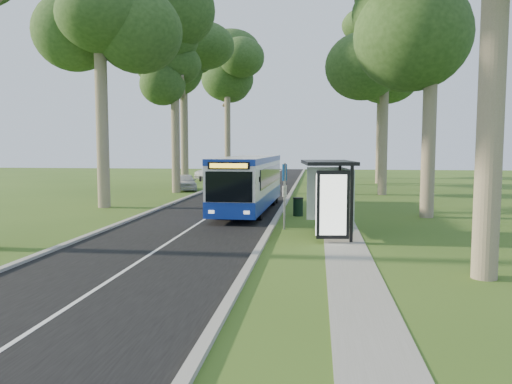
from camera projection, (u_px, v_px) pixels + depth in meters
The scene contains 17 objects.
ground at pixel (268, 235), 20.28m from camera, with size 120.00×120.00×0.00m, color #35561B.
road at pixel (227, 205), 30.59m from camera, with size 7.00×100.00×0.02m, color black.
kerb_east at pixel (284, 205), 30.16m from camera, with size 0.25×100.00×0.12m, color #9E9B93.
kerb_west at pixel (172, 203), 31.01m from camera, with size 0.25×100.00×0.12m, color #9E9B93.
centre_line at pixel (227, 205), 30.59m from camera, with size 0.12×100.00×0.01m, color white.
footpath at pixel (334, 206), 29.80m from camera, with size 1.50×100.00×0.02m, color gray.
bus at pixel (249, 183), 27.72m from camera, with size 2.64×11.44×3.02m.
bus_stop_sign at pixel (285, 189), 21.42m from camera, with size 0.19×0.39×2.87m.
bus_shelter at pixel (332, 184), 19.40m from camera, with size 2.25×3.68×3.01m.
litter_bin at pixel (298, 207), 25.78m from camera, with size 0.55×0.55×0.95m.
car_white at pixel (186, 182), 41.04m from camera, with size 1.61×4.00×1.36m, color silver.
car_silver at pixel (214, 172), 54.30m from camera, with size 1.67×4.78×1.57m, color #A2A4A9.
tree_west_c at pixel (174, 55), 38.21m from camera, with size 5.20×5.20×14.28m.
tree_west_d at pixel (183, 41), 48.05m from camera, with size 5.20×5.20×18.59m.
tree_west_e at pixel (227, 75), 57.80m from camera, with size 5.20×5.20×16.03m.
tree_east_c at pixel (385, 49), 36.29m from camera, with size 5.20×5.20×14.39m.
tree_east_d at pixel (381, 60), 47.90m from camera, with size 5.20×5.20×16.02m.
Camera 1 is at (1.96, -19.95, 3.56)m, focal length 35.00 mm.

